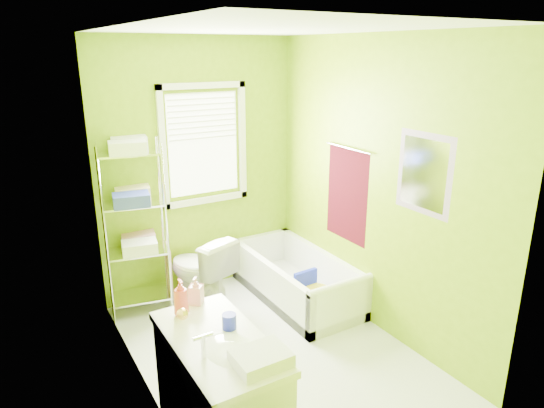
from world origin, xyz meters
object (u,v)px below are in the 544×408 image
vanity (220,389)px  wire_shelf_unit (136,209)px  bathtub (297,285)px  toilet (200,270)px

vanity → wire_shelf_unit: 2.06m
bathtub → wire_shelf_unit: (-1.42, 0.59, 0.89)m
toilet → vanity: 1.85m
toilet → vanity: vanity is taller
bathtub → wire_shelf_unit: bearing=157.3°
vanity → toilet: bearing=71.4°
bathtub → vanity: (-1.49, -1.36, 0.26)m
vanity → bathtub: bearing=42.4°
toilet → wire_shelf_unit: size_ratio=0.44×
bathtub → vanity: bearing=-137.6°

